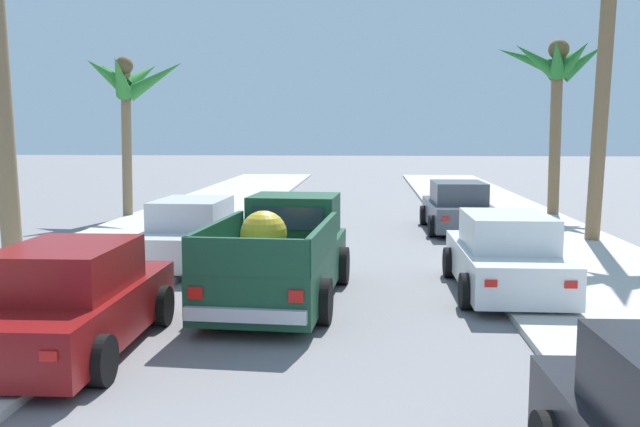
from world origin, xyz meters
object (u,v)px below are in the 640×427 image
car_left_mid (193,234)px  car_right_far (458,208)px  car_right_mid (71,302)px  palm_tree_left_fore (554,72)px  car_left_near (505,256)px  palm_tree_right_back (128,87)px  pickup_truck (281,256)px

car_left_mid → car_right_far: size_ratio=1.00×
car_right_mid → palm_tree_left_fore: (10.65, 15.89, 4.42)m
car_left_near → car_left_mid: same height
car_right_mid → palm_tree_right_back: size_ratio=0.75×
car_left_near → palm_tree_left_fore: 13.28m
car_left_mid → car_right_mid: (-0.10, -6.32, 0.00)m
pickup_truck → car_left_near: size_ratio=1.25×
pickup_truck → palm_tree_right_back: (-6.81, 11.31, 3.81)m
car_left_mid → palm_tree_right_back: (-4.35, 8.23, 3.90)m
car_left_mid → palm_tree_left_fore: bearing=42.2°
car_right_far → palm_tree_right_back: (-11.17, 2.42, 3.90)m
pickup_truck → car_right_mid: (-2.56, -3.24, -0.08)m
car_right_far → palm_tree_left_fore: 6.91m
car_left_near → car_left_mid: (-6.67, 2.34, 0.00)m
car_left_near → car_right_far: (0.14, 8.14, 0.00)m
car_left_mid → car_right_far: same height
car_left_mid → palm_tree_right_back: palm_tree_right_back is taller
pickup_truck → palm_tree_right_back: size_ratio=0.93×
pickup_truck → car_right_far: pickup_truck is taller
pickup_truck → car_left_mid: (-2.46, 3.08, -0.08)m
car_left_near → car_left_mid: 7.07m
car_left_near → palm_tree_right_back: palm_tree_right_back is taller
car_left_near → car_right_mid: size_ratio=1.00×
palm_tree_left_fore → palm_tree_right_back: size_ratio=1.10×
pickup_truck → car_left_near: bearing=10.0°
palm_tree_left_fore → car_right_far: bearing=-134.8°
pickup_truck → car_left_near: (4.22, 0.74, -0.08)m
car_right_mid → car_left_mid: bearing=89.1°
car_left_mid → car_right_far: (6.81, 5.80, 0.00)m
pickup_truck → car_right_far: (4.36, 8.89, -0.08)m
palm_tree_right_back → car_left_near: bearing=-43.8°
car_left_mid → car_right_mid: 6.32m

